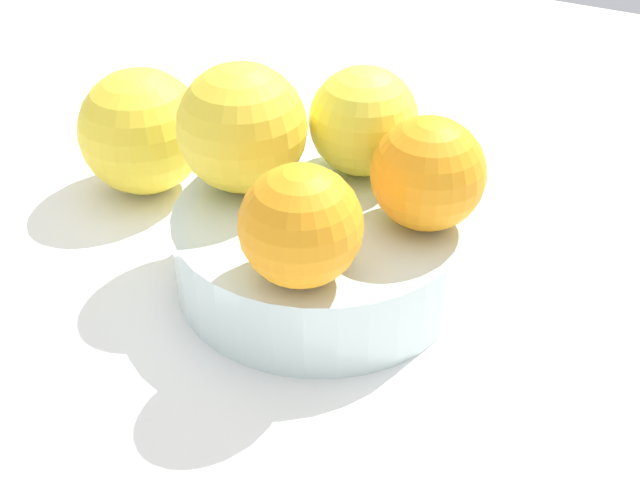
# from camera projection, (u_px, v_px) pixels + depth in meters

# --- Properties ---
(ground_plane) EXTENTS (1.10, 1.10, 0.02)m
(ground_plane) POSITION_uv_depth(u_px,v_px,m) (320.00, 292.00, 0.51)
(ground_plane) COLOR white
(fruit_bowl) EXTENTS (0.17, 0.17, 0.05)m
(fruit_bowl) POSITION_uv_depth(u_px,v_px,m) (320.00, 248.00, 0.49)
(fruit_bowl) COLOR silver
(fruit_bowl) RESTS_ON ground_plane
(orange_in_bowl_0) EXTENTS (0.08, 0.08, 0.08)m
(orange_in_bowl_0) POSITION_uv_depth(u_px,v_px,m) (242.00, 128.00, 0.48)
(orange_in_bowl_0) COLOR yellow
(orange_in_bowl_0) RESTS_ON fruit_bowl
(orange_in_bowl_1) EXTENTS (0.06, 0.06, 0.06)m
(orange_in_bowl_1) POSITION_uv_depth(u_px,v_px,m) (428.00, 174.00, 0.45)
(orange_in_bowl_1) COLOR orange
(orange_in_bowl_1) RESTS_ON fruit_bowl
(orange_in_bowl_2) EXTENTS (0.06, 0.06, 0.06)m
(orange_in_bowl_2) POSITION_uv_depth(u_px,v_px,m) (301.00, 226.00, 0.41)
(orange_in_bowl_2) COLOR orange
(orange_in_bowl_2) RESTS_ON fruit_bowl
(orange_in_bowl_3) EXTENTS (0.07, 0.07, 0.07)m
(orange_in_bowl_3) POSITION_uv_depth(u_px,v_px,m) (368.00, 122.00, 0.49)
(orange_in_bowl_3) COLOR yellow
(orange_in_bowl_3) RESTS_ON fruit_bowl
(orange_loose_0) EXTENTS (0.09, 0.09, 0.09)m
(orange_loose_0) POSITION_uv_depth(u_px,v_px,m) (142.00, 131.00, 0.57)
(orange_loose_0) COLOR yellow
(orange_loose_0) RESTS_ON ground_plane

